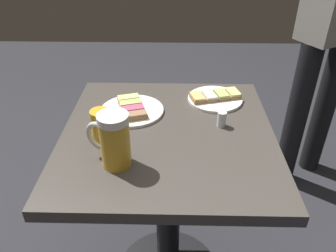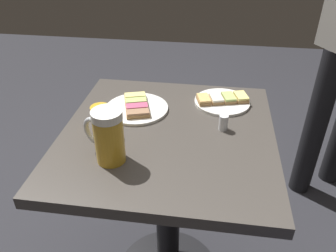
{
  "view_description": "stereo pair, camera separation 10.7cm",
  "coord_description": "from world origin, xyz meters",
  "px_view_note": "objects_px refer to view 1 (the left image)",
  "views": [
    {
      "loc": [
        -0.02,
        0.9,
        1.36
      ],
      "look_at": [
        0.0,
        0.0,
        0.77
      ],
      "focal_mm": 36.32,
      "sensor_mm": 36.0,
      "label": 1
    },
    {
      "loc": [
        -0.13,
        0.89,
        1.36
      ],
      "look_at": [
        0.0,
        0.0,
        0.77
      ],
      "focal_mm": 36.32,
      "sensor_mm": 36.0,
      "label": 2
    }
  ],
  "objects_px": {
    "plate_far": "(215,98)",
    "salt_shaker": "(222,119)",
    "plate_near": "(132,109)",
    "beer_glass_small": "(101,125)",
    "patron_standing": "(335,21)",
    "beer_mug": "(113,140)"
  },
  "relations": [
    {
      "from": "salt_shaker",
      "to": "beer_mug",
      "type": "bearing_deg",
      "value": 32.39
    },
    {
      "from": "beer_glass_small",
      "to": "patron_standing",
      "type": "bearing_deg",
      "value": -142.14
    },
    {
      "from": "beer_glass_small",
      "to": "patron_standing",
      "type": "height_order",
      "value": "patron_standing"
    },
    {
      "from": "beer_glass_small",
      "to": "patron_standing",
      "type": "relative_size",
      "value": 0.06
    },
    {
      "from": "plate_near",
      "to": "patron_standing",
      "type": "relative_size",
      "value": 0.14
    },
    {
      "from": "plate_near",
      "to": "beer_mug",
      "type": "height_order",
      "value": "beer_mug"
    },
    {
      "from": "beer_glass_small",
      "to": "patron_standing",
      "type": "distance_m",
      "value": 1.22
    },
    {
      "from": "plate_near",
      "to": "plate_far",
      "type": "xyz_separation_m",
      "value": [
        -0.3,
        -0.09,
        0.0
      ]
    },
    {
      "from": "plate_far",
      "to": "salt_shaker",
      "type": "distance_m",
      "value": 0.17
    },
    {
      "from": "plate_far",
      "to": "patron_standing",
      "type": "xyz_separation_m",
      "value": [
        -0.59,
        -0.5,
        0.15
      ]
    },
    {
      "from": "plate_far",
      "to": "patron_standing",
      "type": "distance_m",
      "value": 0.78
    },
    {
      "from": "plate_far",
      "to": "salt_shaker",
      "type": "relative_size",
      "value": 3.9
    },
    {
      "from": "plate_near",
      "to": "beer_glass_small",
      "type": "relative_size",
      "value": 2.3
    },
    {
      "from": "beer_mug",
      "to": "beer_glass_small",
      "type": "height_order",
      "value": "beer_mug"
    },
    {
      "from": "beer_mug",
      "to": "patron_standing",
      "type": "distance_m",
      "value": 1.25
    },
    {
      "from": "plate_near",
      "to": "salt_shaker",
      "type": "relative_size",
      "value": 4.3
    },
    {
      "from": "plate_near",
      "to": "beer_glass_small",
      "type": "xyz_separation_m",
      "value": [
        0.07,
        0.16,
        0.04
      ]
    },
    {
      "from": "salt_shaker",
      "to": "beer_glass_small",
      "type": "bearing_deg",
      "value": 11.65
    },
    {
      "from": "plate_near",
      "to": "beer_mug",
      "type": "bearing_deg",
      "value": 87.23
    },
    {
      "from": "beer_mug",
      "to": "salt_shaker",
      "type": "relative_size",
      "value": 3.09
    },
    {
      "from": "plate_near",
      "to": "plate_far",
      "type": "distance_m",
      "value": 0.31
    },
    {
      "from": "salt_shaker",
      "to": "patron_standing",
      "type": "distance_m",
      "value": 0.9
    }
  ]
}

